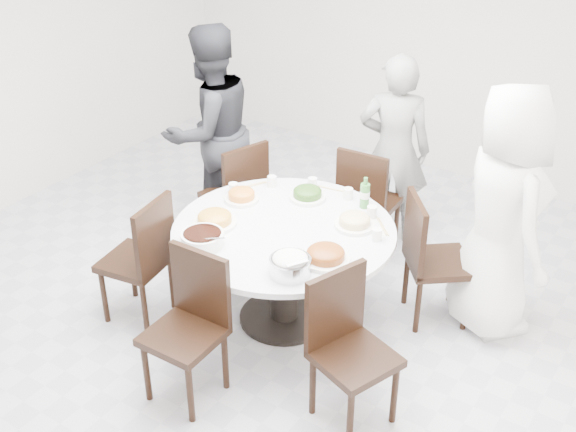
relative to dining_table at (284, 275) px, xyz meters
The scene contains 22 objects.
floor 0.39m from the dining_table, 117.06° to the right, with size 6.00×6.00×0.01m, color silver.
wall_back 3.09m from the dining_table, 90.86° to the left, with size 6.00×0.01×2.80m, color silver.
dining_table is the anchor object (origin of this frame).
chair_ne 1.08m from the dining_table, 35.54° to the left, with size 0.42×0.42×0.95m, color black.
chair_n 1.15m from the dining_table, 86.84° to the left, with size 0.42×0.42×0.95m, color black.
chair_nw 1.10m from the dining_table, 145.96° to the left, with size 0.42×0.42×0.95m, color black.
chair_sw 1.04m from the dining_table, 149.37° to the right, with size 0.42×0.42×0.95m, color black.
chair_s 0.97m from the dining_table, 94.68° to the right, with size 0.42×0.42×0.95m, color black.
chair_se 1.05m from the dining_table, 33.17° to the right, with size 0.42×0.42×0.95m, color black.
diner_right 1.52m from the dining_table, 32.74° to the left, with size 0.86×0.56×1.76m, color white.
diner_middle 1.51m from the dining_table, 86.15° to the left, with size 0.58×0.38×1.59m, color black.
diner_left 1.55m from the dining_table, 148.26° to the left, with size 0.86×0.67×1.77m, color black.
dish_greens 0.60m from the dining_table, 101.66° to the left, with size 0.26×0.26×0.07m, color white.
dish_pale 0.63m from the dining_table, 35.88° to the left, with size 0.27×0.27×0.07m, color white.
dish_orange 0.64m from the dining_table, 161.65° to the left, with size 0.24×0.24×0.07m, color white.
dish_redbrown 0.63m from the dining_table, 23.25° to the right, with size 0.30×0.30×0.08m, color white.
dish_tofu 0.62m from the dining_table, 152.41° to the right, with size 0.30×0.30×0.08m, color white.
rice_bowl 0.69m from the dining_table, 52.12° to the right, with size 0.25×0.25×0.11m, color silver.
soup_bowl 0.70m from the dining_table, 124.87° to the right, with size 0.28×0.28×0.09m, color white.
beverage_bottle 0.80m from the dining_table, 61.02° to the left, with size 0.07×0.07×0.23m, color #35772F.
tea_cups 0.73m from the dining_table, 88.74° to the left, with size 0.07×0.07×0.08m, color white.
chopsticks 0.79m from the dining_table, 88.82° to the left, with size 0.24×0.04×0.01m, color tan, non-canonical shape.
Camera 1 is at (2.36, -3.34, 3.20)m, focal length 45.00 mm.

